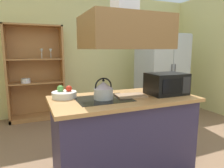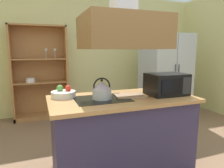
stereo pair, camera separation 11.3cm
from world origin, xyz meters
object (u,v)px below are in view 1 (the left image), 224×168
refrigerator (161,76)px  fruit_bowl (64,94)px  cutting_board (131,96)px  microwave (166,84)px  dish_cabinet (36,78)px  kettle (103,90)px

refrigerator → fruit_bowl: (-2.25, -1.23, 0.06)m
cutting_board → microwave: bearing=-7.3°
dish_cabinet → fruit_bowl: size_ratio=6.91×
kettle → dish_cabinet: bearing=104.3°
cutting_board → fruit_bowl: size_ratio=1.21×
cutting_board → microwave: 0.48m
microwave → dish_cabinet: bearing=120.1°
cutting_board → refrigerator: bearing=44.2°
refrigerator → dish_cabinet: size_ratio=0.91×
refrigerator → fruit_bowl: size_ratio=6.31×
refrigerator → fruit_bowl: bearing=-151.3°
refrigerator → microwave: 1.86m
refrigerator → dish_cabinet: dish_cabinet is taller
cutting_board → fruit_bowl: fruit_bowl is taller
dish_cabinet → cutting_board: bearing=-68.2°
cutting_board → fruit_bowl: bearing=162.0°
cutting_board → microwave: size_ratio=0.74×
dish_cabinet → fruit_bowl: bearing=-84.1°
microwave → kettle: bearing=176.1°
refrigerator → cutting_board: size_ratio=5.19×
refrigerator → dish_cabinet: (-2.47, 0.92, -0.03)m
microwave → fruit_bowl: 1.24m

